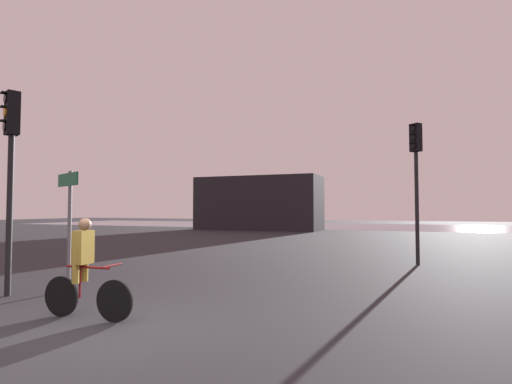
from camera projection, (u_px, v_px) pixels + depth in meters
ground_plane at (89, 336)px, 5.53m from camera, size 120.00×120.00×0.00m
water_strip at (371, 227)px, 40.60m from camera, size 80.00×16.00×0.01m
distant_building at (259, 203)px, 34.52m from camera, size 10.67×4.00×4.56m
traffic_light_far_right at (416, 166)px, 12.73m from camera, size 0.41×0.42×4.51m
traffic_light_near_left at (11, 153)px, 8.23m from camera, size 0.39×0.41×4.20m
direction_sign_post at (69, 212)px, 8.66m from camera, size 1.02×0.46×2.60m
cyclist at (85, 268)px, 6.44m from camera, size 1.71×0.46×1.62m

